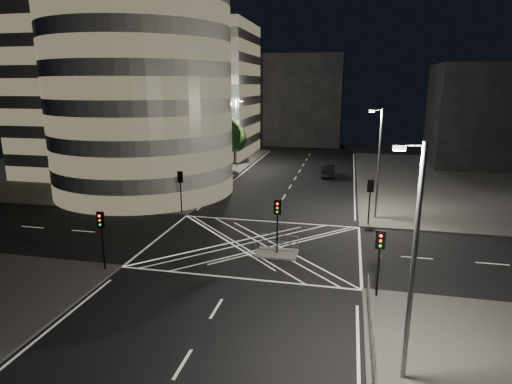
% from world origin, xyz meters
% --- Properties ---
extents(ground, '(120.00, 120.00, 0.00)m').
position_xyz_m(ground, '(0.00, 0.00, 0.00)').
color(ground, black).
rests_on(ground, ground).
extents(sidewalk_far_left, '(42.00, 42.00, 0.15)m').
position_xyz_m(sidewalk_far_left, '(-29.00, 27.00, 0.07)').
color(sidewalk_far_left, '#494745').
rests_on(sidewalk_far_left, ground).
extents(central_island, '(3.00, 2.00, 0.15)m').
position_xyz_m(central_island, '(2.00, -1.50, 0.07)').
color(central_island, slate).
rests_on(central_island, ground).
extents(office_tower_curved, '(30.00, 29.00, 27.20)m').
position_xyz_m(office_tower_curved, '(-20.74, 18.74, 12.65)').
color(office_tower_curved, gray).
rests_on(office_tower_curved, sidewalk_far_left).
extents(office_block_rear, '(24.00, 16.00, 22.00)m').
position_xyz_m(office_block_rear, '(-22.00, 42.00, 11.15)').
color(office_block_rear, gray).
rests_on(office_block_rear, sidewalk_far_left).
extents(building_right_far, '(14.00, 12.00, 15.00)m').
position_xyz_m(building_right_far, '(26.00, 40.00, 7.65)').
color(building_right_far, black).
rests_on(building_right_far, sidewalk_far_right).
extents(building_far_end, '(18.00, 8.00, 18.00)m').
position_xyz_m(building_far_end, '(-4.00, 58.00, 9.00)').
color(building_far_end, black).
rests_on(building_far_end, ground).
extents(tree_a, '(4.37, 4.37, 6.65)m').
position_xyz_m(tree_a, '(-10.50, 9.00, 4.28)').
color(tree_a, black).
rests_on(tree_a, sidewalk_far_left).
extents(tree_b, '(4.90, 4.90, 7.54)m').
position_xyz_m(tree_b, '(-10.50, 15.00, 4.86)').
color(tree_b, black).
rests_on(tree_b, sidewalk_far_left).
extents(tree_c, '(4.04, 4.04, 7.29)m').
position_xyz_m(tree_c, '(-10.50, 21.00, 5.10)').
color(tree_c, black).
rests_on(tree_c, sidewalk_far_left).
extents(tree_d, '(4.94, 4.94, 8.02)m').
position_xyz_m(tree_d, '(-10.50, 27.00, 5.32)').
color(tree_d, black).
rests_on(tree_d, sidewalk_far_left).
extents(tree_e, '(3.70, 3.70, 6.13)m').
position_xyz_m(tree_e, '(-10.50, 33.00, 4.14)').
color(tree_e, black).
rests_on(tree_e, sidewalk_far_left).
extents(traffic_signal_fl, '(0.55, 0.22, 4.00)m').
position_xyz_m(traffic_signal_fl, '(-8.80, 6.80, 2.91)').
color(traffic_signal_fl, black).
rests_on(traffic_signal_fl, sidewalk_far_left).
extents(traffic_signal_nl, '(0.55, 0.22, 4.00)m').
position_xyz_m(traffic_signal_nl, '(-8.80, -6.80, 2.91)').
color(traffic_signal_nl, black).
rests_on(traffic_signal_nl, sidewalk_near_left).
extents(traffic_signal_fr, '(0.55, 0.22, 4.00)m').
position_xyz_m(traffic_signal_fr, '(8.80, 6.80, 2.91)').
color(traffic_signal_fr, black).
rests_on(traffic_signal_fr, sidewalk_far_right).
extents(traffic_signal_nr, '(0.55, 0.22, 4.00)m').
position_xyz_m(traffic_signal_nr, '(8.80, -6.80, 2.91)').
color(traffic_signal_nr, black).
rests_on(traffic_signal_nr, sidewalk_near_right).
extents(traffic_signal_island, '(0.55, 0.22, 4.00)m').
position_xyz_m(traffic_signal_island, '(2.00, -1.50, 2.91)').
color(traffic_signal_island, black).
rests_on(traffic_signal_island, central_island).
extents(street_lamp_left_near, '(1.25, 0.25, 10.00)m').
position_xyz_m(street_lamp_left_near, '(-9.44, 12.00, 5.54)').
color(street_lamp_left_near, slate).
rests_on(street_lamp_left_near, sidewalk_far_left).
extents(street_lamp_left_far, '(1.25, 0.25, 10.00)m').
position_xyz_m(street_lamp_left_far, '(-9.44, 30.00, 5.54)').
color(street_lamp_left_far, slate).
rests_on(street_lamp_left_far, sidewalk_far_left).
extents(street_lamp_right_far, '(1.25, 0.25, 10.00)m').
position_xyz_m(street_lamp_right_far, '(9.44, 9.00, 5.54)').
color(street_lamp_right_far, slate).
rests_on(street_lamp_right_far, sidewalk_far_right).
extents(street_lamp_right_near, '(1.25, 0.25, 10.00)m').
position_xyz_m(street_lamp_right_near, '(9.44, -14.00, 5.54)').
color(street_lamp_right_near, slate).
rests_on(street_lamp_right_near, sidewalk_near_right).
extents(railing_near_right, '(0.06, 11.70, 1.10)m').
position_xyz_m(railing_near_right, '(8.30, -12.15, 0.70)').
color(railing_near_right, slate).
rests_on(railing_near_right, sidewalk_near_right).
extents(railing_island_south, '(2.80, 0.06, 1.10)m').
position_xyz_m(railing_island_south, '(2.00, -2.40, 0.70)').
color(railing_island_south, slate).
rests_on(railing_island_south, central_island).
extents(railing_island_north, '(2.80, 0.06, 1.10)m').
position_xyz_m(railing_island_north, '(2.00, -0.60, 0.70)').
color(railing_island_north, slate).
rests_on(railing_island_north, central_island).
extents(sedan, '(2.11, 5.07, 1.63)m').
position_xyz_m(sedan, '(4.15, 27.11, 0.82)').
color(sedan, black).
rests_on(sedan, ground).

